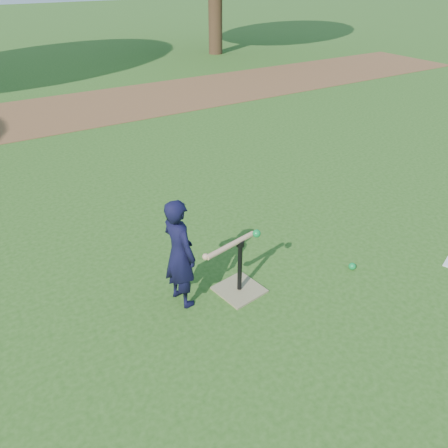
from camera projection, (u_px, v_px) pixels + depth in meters
ground at (272, 288)px, 4.54m from camera, size 80.00×80.00×0.00m
dirt_strip at (74, 110)px, 10.00m from camera, size 24.00×3.00×0.01m
child at (179, 253)px, 4.10m from camera, size 0.33×0.45×1.13m
wiffle_ball_ground at (352, 266)px, 4.81m from camera, size 0.08×0.08×0.08m
batting_tee at (239, 282)px, 4.46m from camera, size 0.49×0.49×0.61m
swing_action at (234, 244)px, 4.12m from camera, size 0.65×0.17×0.12m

